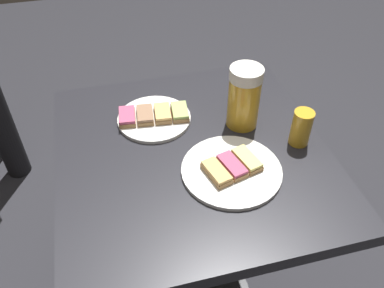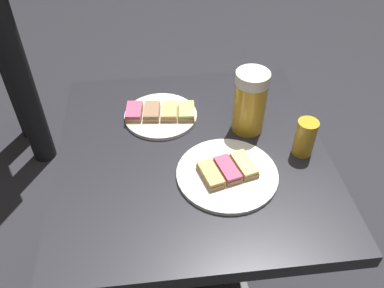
% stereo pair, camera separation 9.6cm
% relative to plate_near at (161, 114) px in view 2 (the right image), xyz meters
% --- Properties ---
extents(cafe_table, '(0.66, 0.68, 0.77)m').
position_rel_plate_near_xyz_m(cafe_table, '(0.07, -0.14, -0.20)').
color(cafe_table, black).
rests_on(cafe_table, ground_plane).
extents(plate_near, '(0.19, 0.19, 0.03)m').
position_rel_plate_near_xyz_m(plate_near, '(0.00, 0.00, 0.00)').
color(plate_near, white).
rests_on(plate_near, cafe_table).
extents(plate_far, '(0.23, 0.23, 0.03)m').
position_rel_plate_near_xyz_m(plate_far, '(0.14, -0.23, -0.00)').
color(plate_far, white).
rests_on(plate_far, cafe_table).
extents(beer_mug, '(0.08, 0.14, 0.17)m').
position_rel_plate_near_xyz_m(beer_mug, '(0.22, -0.07, 0.07)').
color(beer_mug, gold).
rests_on(beer_mug, cafe_table).
extents(beer_glass_small, '(0.05, 0.05, 0.09)m').
position_rel_plate_near_xyz_m(beer_glass_small, '(0.33, -0.18, 0.04)').
color(beer_glass_small, gold).
rests_on(beer_glass_small, cafe_table).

